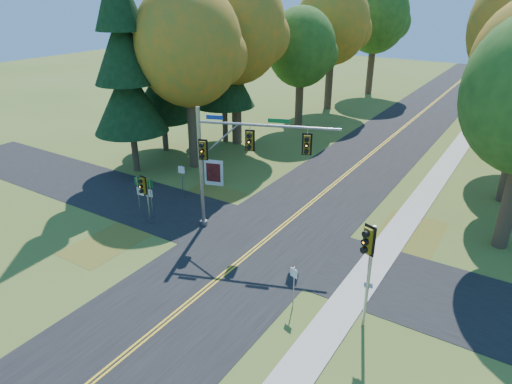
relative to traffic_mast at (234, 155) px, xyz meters
The scene contains 25 objects.
ground 5.75m from the traffic_mast, 44.66° to the right, with size 160.00×160.00×0.00m, color #475D20.
road_main 5.75m from the traffic_mast, 44.66° to the right, with size 8.00×160.00×0.02m, color black.
road_cross 5.28m from the traffic_mast, ahead, with size 60.00×6.00×0.02m, color black.
centerline_left 5.69m from the traffic_mast, 45.93° to the right, with size 0.10×160.00×0.01m, color gold.
centerline_right 5.77m from the traffic_mast, 43.44° to the right, with size 0.10×160.00×0.01m, color gold.
sidewalk_east 9.99m from the traffic_mast, 14.99° to the right, with size 1.60×160.00×0.06m, color #9E998E.
leaf_patch_w_near 6.57m from the traffic_mast, 157.68° to the left, with size 4.00×6.00×0.00m, color brown.
leaf_patch_e 10.92m from the traffic_mast, 22.24° to the left, with size 3.50×8.00×0.00m, color brown.
leaf_patch_w_far 8.80m from the traffic_mast, 134.55° to the right, with size 3.00×5.00×0.00m, color brown.
tree_w_a 12.28m from the traffic_mast, 141.16° to the left, with size 8.00×8.00×14.15m.
tree_w_b 17.79m from the traffic_mast, 123.91° to the left, with size 8.60×8.60×15.38m.
tree_w_c 23.56m from the traffic_mast, 108.05° to the left, with size 6.80×6.80×11.91m.
tree_w_d 32.27m from the traffic_mast, 104.20° to the left, with size 8.20×8.20×14.56m.
tree_w_e 42.66m from the traffic_mast, 99.00° to the left, with size 8.40×8.40×14.97m.
pine_a 13.50m from the traffic_mast, 163.03° to the left, with size 5.60×5.60×19.48m.
pine_b 16.59m from the traffic_mast, 147.51° to the left, with size 5.60×5.60×17.31m.
pine_c 18.08m from the traffic_mast, 127.93° to the left, with size 5.60×5.60×20.56m.
traffic_mast is the anchor object (origin of this frame).
east_signal_pole 10.58m from the traffic_mast, 24.37° to the right, with size 0.55×0.66×4.99m.
ped_signal_pole 5.91m from the traffic_mast, 152.80° to the right, with size 0.51×0.59×3.24m.
route_sign_cluster 6.43m from the traffic_mast, 160.96° to the right, with size 1.29×0.27×2.79m.
info_kiosk 7.92m from the traffic_mast, 137.79° to the left, with size 1.40×0.60×1.94m.
reg_sign_e_north 8.95m from the traffic_mast, ahead, with size 0.42×0.14×2.24m.
reg_sign_e_south 8.66m from the traffic_mast, 35.79° to the right, with size 0.40×0.15×2.14m.
reg_sign_w 6.59m from the traffic_mast, 163.18° to the left, with size 0.46×0.13×2.44m.
Camera 1 is at (11.89, -17.60, 13.38)m, focal length 32.00 mm.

